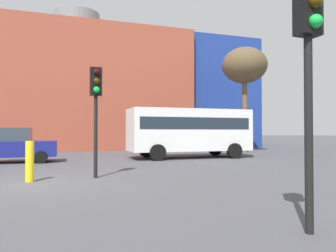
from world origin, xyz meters
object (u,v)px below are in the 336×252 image
traffic_light_near_right (309,42)px  traffic_light_island (96,96)px  bare_tree_0 (244,67)px  parked_car_2 (13,145)px  white_bus (189,129)px  bollard_yellow_0 (30,161)px

traffic_light_near_right → traffic_light_island: size_ratio=1.07×
bare_tree_0 → parked_car_2: bearing=-167.3°
traffic_light_island → bare_tree_0: 15.39m
traffic_light_island → white_bus: bearing=134.3°
parked_car_2 → traffic_light_island: size_ratio=1.08×
traffic_light_island → bare_tree_0: bare_tree_0 is taller
parked_car_2 → traffic_light_near_right: bearing=-66.4°
traffic_light_near_right → traffic_light_island: traffic_light_near_right is taller
parked_car_2 → bare_tree_0: bare_tree_0 is taller
white_bus → bollard_yellow_0: white_bus is taller
parked_car_2 → traffic_light_near_right: traffic_light_near_right is taller
bare_tree_0 → bollard_yellow_0: bearing=-143.5°
white_bus → traffic_light_near_right: 13.43m
parked_car_2 → white_bus: (9.03, -0.05, 0.80)m
parked_car_2 → traffic_light_near_right: size_ratio=1.01×
parked_car_2 → bollard_yellow_0: 6.71m
bare_tree_0 → traffic_light_island: bearing=-139.8°
bare_tree_0 → bollard_yellow_0: size_ratio=6.33×
traffic_light_near_right → bare_tree_0: (9.02, 16.31, 3.40)m
bare_tree_0 → white_bus: bearing=-149.4°
parked_car_2 → traffic_light_island: bearing=-62.9°
white_bus → traffic_light_near_right: traffic_light_near_right is taller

